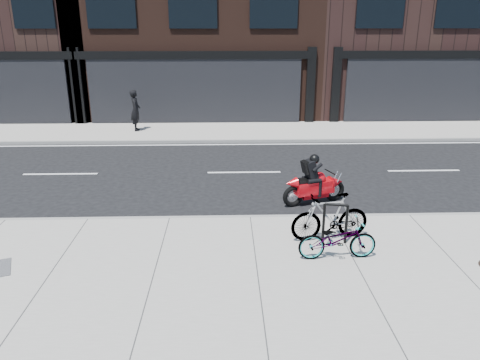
{
  "coord_description": "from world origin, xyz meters",
  "views": [
    {
      "loc": [
        -0.58,
        -12.65,
        4.75
      ],
      "look_at": [
        -0.24,
        -1.39,
        0.9
      ],
      "focal_mm": 35.0,
      "sensor_mm": 36.0,
      "label": 1
    }
  ],
  "objects_px": {
    "bike_rack": "(335,220)",
    "pedestrian": "(135,110)",
    "bicycle_rear": "(330,217)",
    "motorcycle": "(317,183)",
    "bicycle_front": "(337,239)"
  },
  "relations": [
    {
      "from": "bicycle_rear",
      "to": "motorcycle",
      "type": "height_order",
      "value": "motorcycle"
    },
    {
      "from": "bicycle_rear",
      "to": "motorcycle",
      "type": "distance_m",
      "value": 2.5
    },
    {
      "from": "motorcycle",
      "to": "bike_rack",
      "type": "bearing_deg",
      "value": -111.49
    },
    {
      "from": "bike_rack",
      "to": "bicycle_front",
      "type": "distance_m",
      "value": 0.74
    },
    {
      "from": "bike_rack",
      "to": "pedestrian",
      "type": "height_order",
      "value": "pedestrian"
    },
    {
      "from": "bike_rack",
      "to": "pedestrian",
      "type": "distance_m",
      "value": 12.87
    },
    {
      "from": "bicycle_rear",
      "to": "pedestrian",
      "type": "xyz_separation_m",
      "value": [
        -6.22,
        11.06,
        0.36
      ]
    },
    {
      "from": "bike_rack",
      "to": "motorcycle",
      "type": "bearing_deg",
      "value": 87.61
    },
    {
      "from": "bike_rack",
      "to": "bicycle_rear",
      "type": "bearing_deg",
      "value": 115.59
    },
    {
      "from": "bicycle_front",
      "to": "pedestrian",
      "type": "bearing_deg",
      "value": 24.54
    },
    {
      "from": "bicycle_front",
      "to": "bicycle_rear",
      "type": "height_order",
      "value": "bicycle_rear"
    },
    {
      "from": "motorcycle",
      "to": "pedestrian",
      "type": "relative_size",
      "value": 1.02
    },
    {
      "from": "bicycle_front",
      "to": "bicycle_rear",
      "type": "relative_size",
      "value": 0.9
    },
    {
      "from": "bike_rack",
      "to": "bicycle_rear",
      "type": "relative_size",
      "value": 0.52
    },
    {
      "from": "bicycle_front",
      "to": "motorcycle",
      "type": "xyz_separation_m",
      "value": [
        0.22,
        3.38,
        0.02
      ]
    }
  ]
}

